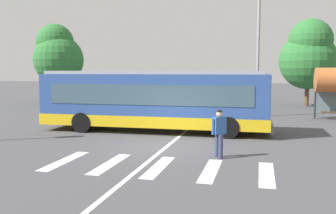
# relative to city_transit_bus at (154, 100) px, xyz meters

# --- Properties ---
(ground_plane) EXTENTS (160.00, 160.00, 0.00)m
(ground_plane) POSITION_rel_city_transit_bus_xyz_m (1.41, -3.58, -1.59)
(ground_plane) COLOR #47474C
(city_transit_bus) EXTENTS (11.54, 2.77, 3.06)m
(city_transit_bus) POSITION_rel_city_transit_bus_xyz_m (0.00, 0.00, 0.00)
(city_transit_bus) COLOR black
(city_transit_bus) RESTS_ON ground_plane
(pedestrian_crossing_street) EXTENTS (0.50, 0.44, 1.72)m
(pedestrian_crossing_street) POSITION_rel_city_transit_bus_xyz_m (3.82, -4.94, -0.62)
(pedestrian_crossing_street) COLOR #333856
(pedestrian_crossing_street) RESTS_ON ground_plane
(parked_car_teal) EXTENTS (2.01, 4.57, 1.35)m
(parked_car_teal) POSITION_rel_city_transit_bus_xyz_m (-2.64, 12.19, -0.82)
(parked_car_teal) COLOR black
(parked_car_teal) RESTS_ON ground_plane
(parked_car_blue) EXTENTS (1.93, 4.53, 1.35)m
(parked_car_blue) POSITION_rel_city_transit_bus_xyz_m (0.15, 12.59, -0.82)
(parked_car_blue) COLOR black
(parked_car_blue) RESTS_ON ground_plane
(parked_car_white) EXTENTS (2.03, 4.58, 1.35)m
(parked_car_white) POSITION_rel_city_transit_bus_xyz_m (2.82, 12.72, -0.82)
(parked_car_white) COLOR black
(parked_car_white) RESTS_ON ground_plane
(twin_arm_street_lamp) EXTENTS (5.27, 0.32, 8.53)m
(twin_arm_street_lamp) POSITION_rel_city_transit_bus_xyz_m (5.00, 7.53, 3.75)
(twin_arm_street_lamp) COLOR #939399
(twin_arm_street_lamp) RESTS_ON ground_plane
(background_tree_left) EXTENTS (4.43, 4.43, 7.26)m
(background_tree_left) POSITION_rel_city_transit_bus_xyz_m (-12.57, 12.21, 2.91)
(background_tree_left) COLOR brown
(background_tree_left) RESTS_ON ground_plane
(background_tree_right) EXTENTS (4.81, 4.81, 7.37)m
(background_tree_right) POSITION_rel_city_transit_bus_xyz_m (9.11, 15.53, 2.79)
(background_tree_right) COLOR brown
(background_tree_right) RESTS_ON ground_plane
(crosswalk_painted_stripes) EXTENTS (7.13, 2.78, 0.01)m
(crosswalk_painted_stripes) POSITION_rel_city_transit_bus_xyz_m (2.09, -6.68, -1.58)
(crosswalk_painted_stripes) COLOR silver
(crosswalk_painted_stripes) RESTS_ON ground_plane
(lane_center_line) EXTENTS (0.16, 24.00, 0.01)m
(lane_center_line) POSITION_rel_city_transit_bus_xyz_m (1.56, -1.58, -1.58)
(lane_center_line) COLOR silver
(lane_center_line) RESTS_ON ground_plane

